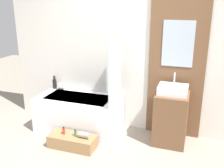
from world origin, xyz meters
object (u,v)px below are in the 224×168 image
at_px(wooden_step_bench, 73,141).
at_px(sink, 173,90).
at_px(bathtub, 79,113).
at_px(bottle_soap_primary, 64,131).
at_px(vase_tall_dark, 55,83).
at_px(bottle_soap_secondary, 75,133).
at_px(vase_round_light, 61,86).

height_order(wooden_step_bench, sink, sink).
distance_m(bathtub, bottle_soap_primary, 0.56).
xyz_separation_m(sink, vase_tall_dark, (-2.10, 0.19, -0.18)).
height_order(wooden_step_bench, bottle_soap_secondary, bottle_soap_secondary).
bearing_deg(vase_round_light, sink, -4.52).
distance_m(bathtub, vase_tall_dark, 0.76).
distance_m(bottle_soap_primary, bottle_soap_secondary, 0.19).
height_order(bathtub, bottle_soap_secondary, bathtub).
bearing_deg(bottle_soap_primary, bathtub, 91.90).
distance_m(wooden_step_bench, vase_tall_dark, 1.26).
xyz_separation_m(wooden_step_bench, bottle_soap_primary, (-0.14, 0.00, 0.15)).
bearing_deg(vase_round_light, bathtub, -27.94).
bearing_deg(sink, wooden_step_bench, -154.56).
relative_size(sink, bottle_soap_secondary, 3.86).
distance_m(bathtub, vase_round_light, 0.62).
relative_size(wooden_step_bench, bottle_soap_primary, 6.06).
distance_m(vase_tall_dark, vase_round_light, 0.16).
xyz_separation_m(bathtub, bottle_soap_primary, (0.02, -0.55, -0.05)).
bearing_deg(bottle_soap_primary, vase_round_light, 120.39).
bearing_deg(bathtub, wooden_step_bench, -74.03).
bearing_deg(vase_round_light, vase_tall_dark, 167.25).
relative_size(bathtub, sink, 3.24).
bearing_deg(wooden_step_bench, bathtub, 105.97).
relative_size(vase_round_light, bottle_soap_primary, 1.21).
distance_m(wooden_step_bench, sink, 1.67).
bearing_deg(bathtub, sink, 3.16).
height_order(sink, vase_tall_dark, sink).
height_order(bottle_soap_primary, bottle_soap_secondary, bottle_soap_primary).
height_order(wooden_step_bench, vase_round_light, vase_round_light).
relative_size(bathtub, bottle_soap_primary, 11.79).
distance_m(vase_round_light, bottle_soap_primary, 1.00).
height_order(sink, bottle_soap_primary, sink).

